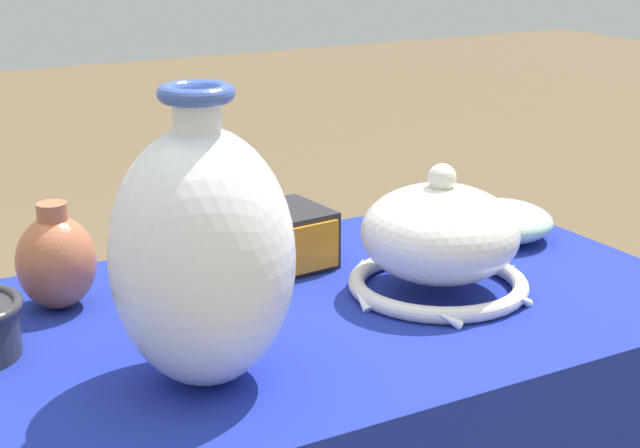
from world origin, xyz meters
TOP-DOWN VIEW (x-y plane):
  - display_table at (0.00, -0.02)m, footprint 1.03×0.59m
  - vase_tall_bulbous at (-0.18, -0.13)m, footprint 0.19×0.19m
  - vase_dome_bell at (0.18, -0.04)m, footprint 0.25×0.24m
  - mosaic_tile_box at (0.04, 0.15)m, footprint 0.15×0.13m
  - jar_round_terracotta at (-0.27, 0.15)m, footprint 0.10×0.10m
  - bowl_shallow_celadon at (0.39, 0.09)m, footprint 0.16×0.16m

SIDE VIEW (x-z plane):
  - display_table at x=0.00m, z-range 0.27..1.01m
  - bowl_shallow_celadon at x=0.39m, z-range 0.74..0.79m
  - mosaic_tile_box at x=0.04m, z-range 0.74..0.82m
  - jar_round_terracotta at x=-0.27m, z-range 0.73..0.87m
  - vase_dome_bell at x=0.18m, z-range 0.72..0.89m
  - vase_tall_bulbous at x=-0.18m, z-range 0.72..1.04m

